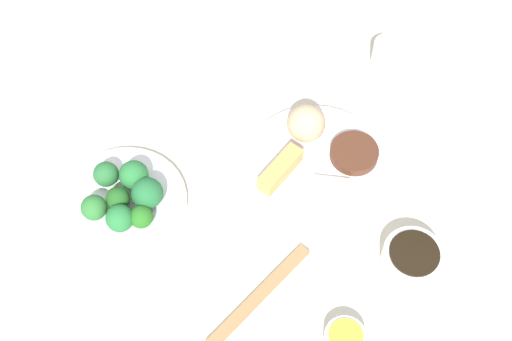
% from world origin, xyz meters
% --- Properties ---
extents(tabletop, '(2.20, 2.20, 0.02)m').
position_xyz_m(tabletop, '(0.00, 0.00, 0.01)').
color(tabletop, beige).
rests_on(tabletop, ground).
extents(main_plate, '(0.27, 0.27, 0.02)m').
position_xyz_m(main_plate, '(0.03, 0.03, 0.03)').
color(main_plate, white).
rests_on(main_plate, tabletop).
extents(rice_scoop, '(0.07, 0.07, 0.07)m').
position_xyz_m(rice_scoop, '(-0.01, 0.09, 0.07)').
color(rice_scoop, tan).
rests_on(rice_scoop, main_plate).
extents(spring_roll, '(0.07, 0.10, 0.03)m').
position_xyz_m(spring_roll, '(-0.04, -0.01, 0.05)').
color(spring_roll, tan).
rests_on(spring_roll, main_plate).
extents(crab_rangoon_wonton, '(0.07, 0.08, 0.01)m').
position_xyz_m(crab_rangoon_wonton, '(0.06, -0.04, 0.04)').
color(crab_rangoon_wonton, beige).
rests_on(crab_rangoon_wonton, main_plate).
extents(stir_fry_heap, '(0.09, 0.09, 0.02)m').
position_xyz_m(stir_fry_heap, '(0.09, 0.06, 0.05)').
color(stir_fry_heap, '#4E2A1B').
rests_on(stir_fry_heap, main_plate).
extents(broccoli_plate, '(0.23, 0.23, 0.01)m').
position_xyz_m(broccoli_plate, '(-0.29, -0.12, 0.03)').
color(broccoli_plate, white).
rests_on(broccoli_plate, tabletop).
extents(broccoli_floret_0, '(0.05, 0.05, 0.05)m').
position_xyz_m(broccoli_floret_0, '(-0.28, -0.08, 0.06)').
color(broccoli_floret_0, '#287336').
rests_on(broccoli_floret_0, broccoli_plate).
extents(broccoli_floret_1, '(0.04, 0.04, 0.04)m').
position_xyz_m(broccoli_floret_1, '(-0.29, -0.13, 0.05)').
color(broccoli_floret_1, '#20581E').
rests_on(broccoli_floret_1, broccoli_plate).
extents(broccoli_floret_2, '(0.06, 0.06, 0.06)m').
position_xyz_m(broccoli_floret_2, '(-0.25, -0.11, 0.06)').
color(broccoli_floret_2, '#236836').
rests_on(broccoli_floret_2, broccoli_plate).
extents(broccoli_floret_3, '(0.04, 0.04, 0.04)m').
position_xyz_m(broccoli_floret_3, '(-0.33, -0.15, 0.06)').
color(broccoli_floret_3, '#2E7232').
rests_on(broccoli_floret_3, broccoli_plate).
extents(broccoli_floret_4, '(0.04, 0.04, 0.04)m').
position_xyz_m(broccoli_floret_4, '(-0.33, -0.09, 0.06)').
color(broccoli_floret_4, '#296A34').
rests_on(broccoli_floret_4, broccoli_plate).
extents(broccoli_floret_5, '(0.05, 0.05, 0.05)m').
position_xyz_m(broccoli_floret_5, '(-0.28, -0.17, 0.06)').
color(broccoli_floret_5, '#267437').
rests_on(broccoli_floret_5, broccoli_plate).
extents(broccoli_floret_6, '(0.04, 0.04, 0.04)m').
position_xyz_m(broccoli_floret_6, '(-0.24, -0.15, 0.05)').
color(broccoli_floret_6, '#266B1F').
rests_on(broccoli_floret_6, broccoli_plate).
extents(soy_sauce_bowl, '(0.10, 0.10, 0.04)m').
position_xyz_m(soy_sauce_bowl, '(0.21, -0.12, 0.04)').
color(soy_sauce_bowl, white).
rests_on(soy_sauce_bowl, tabletop).
extents(soy_sauce_bowl_liquid, '(0.08, 0.08, 0.00)m').
position_xyz_m(soy_sauce_bowl_liquid, '(0.21, -0.12, 0.06)').
color(soy_sauce_bowl_liquid, black).
rests_on(soy_sauce_bowl_liquid, soy_sauce_bowl).
extents(sauce_ramekin_hot_mustard, '(0.07, 0.07, 0.03)m').
position_xyz_m(sauce_ramekin_hot_mustard, '(0.12, -0.28, 0.03)').
color(sauce_ramekin_hot_mustard, white).
rests_on(sauce_ramekin_hot_mustard, tabletop).
extents(sauce_ramekin_hot_mustard_liquid, '(0.05, 0.05, 0.00)m').
position_xyz_m(sauce_ramekin_hot_mustard_liquid, '(0.12, -0.28, 0.05)').
color(sauce_ramekin_hot_mustard_liquid, yellow).
rests_on(sauce_ramekin_hot_mustard_liquid, sauce_ramekin_hot_mustard).
extents(teacup, '(0.06, 0.06, 0.06)m').
position_xyz_m(teacup, '(0.12, 0.30, 0.05)').
color(teacup, white).
rests_on(teacup, tabletop).
extents(chopsticks_pair, '(0.13, 0.21, 0.01)m').
position_xyz_m(chopsticks_pair, '(-0.02, -0.23, 0.02)').
color(chopsticks_pair, '#9F774A').
rests_on(chopsticks_pair, tabletop).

